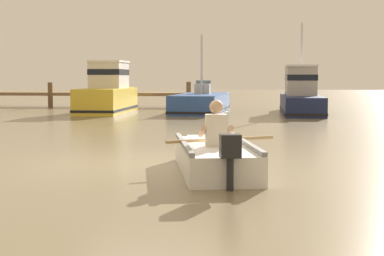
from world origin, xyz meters
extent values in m
plane|color=#7A6B4C|center=(0.00, 0.00, 0.00)|extent=(120.00, 120.00, 0.00)
cube|color=brown|center=(-8.63, 19.54, 0.66)|extent=(14.45, 1.50, 0.16)
cylinder|color=brown|center=(-8.63, 18.84, 0.62)|extent=(0.24, 0.24, 1.25)
cylinder|color=brown|center=(-5.22, 18.84, 0.58)|extent=(0.24, 0.24, 1.15)
cylinder|color=brown|center=(-1.81, 20.24, 0.64)|extent=(0.24, 0.24, 1.27)
cube|color=white|center=(1.23, -0.84, 0.22)|extent=(1.71, 3.26, 0.44)
cube|color=white|center=(0.87, 0.85, 0.22)|extent=(0.67, 0.52, 0.42)
cube|color=gray|center=(0.73, -0.95, 0.47)|extent=(0.70, 2.99, 0.08)
cube|color=gray|center=(1.73, -0.74, 0.47)|extent=(0.70, 2.99, 0.08)
cube|color=white|center=(1.25, -0.94, 0.40)|extent=(1.05, 0.48, 0.06)
cylinder|color=black|center=(1.57, -2.46, 0.27)|extent=(0.12, 0.12, 0.54)
cube|color=black|center=(1.57, -2.46, 0.62)|extent=(0.32, 0.29, 0.32)
cube|color=beige|center=(1.26, -0.99, 0.70)|extent=(0.38, 0.29, 0.52)
sphere|color=tan|center=(1.26, -0.99, 1.08)|extent=(0.22, 0.22, 0.22)
cylinder|color=tan|center=(1.03, -0.99, 0.68)|extent=(0.18, 0.43, 0.23)
cylinder|color=tan|center=(1.46, -0.90, 0.68)|extent=(0.18, 0.43, 0.23)
cylinder|color=tan|center=(1.30, -0.47, 0.50)|extent=(1.76, 1.05, 0.06)
cube|color=gold|center=(-4.66, 14.74, 0.53)|extent=(1.77, 4.89, 1.05)
cube|color=black|center=(-4.66, 14.74, 0.18)|extent=(1.81, 4.93, 0.10)
cube|color=silver|center=(-4.66, 15.18, 1.60)|extent=(1.36, 2.06, 1.10)
cube|color=black|center=(-4.66, 15.18, 1.74)|extent=(1.39, 2.09, 0.24)
cube|color=white|center=(-4.66, 15.18, 2.19)|extent=(1.43, 2.16, 0.08)
cube|color=#2D519E|center=(-0.69, 15.62, 0.40)|extent=(2.15, 6.01, 0.79)
cube|color=black|center=(-0.69, 15.62, 0.14)|extent=(2.19, 6.06, 0.10)
cube|color=beige|center=(-0.68, 16.07, 1.01)|extent=(0.68, 0.53, 0.44)
cube|color=slate|center=(-0.67, 16.33, 1.19)|extent=(0.66, 0.07, 0.36)
cylinder|color=silver|center=(-0.69, 15.77, 2.08)|extent=(0.10, 0.10, 2.57)
cube|color=#19234C|center=(3.56, 15.15, 0.38)|extent=(1.59, 6.11, 0.76)
cube|color=black|center=(3.56, 15.15, 0.13)|extent=(1.63, 6.15, 0.10)
cube|color=#B2ADA3|center=(3.56, 15.70, 1.36)|extent=(1.22, 2.57, 1.19)
cube|color=black|center=(3.56, 15.70, 1.51)|extent=(1.25, 2.60, 0.24)
cube|color=white|center=(3.56, 15.70, 1.99)|extent=(1.28, 2.70, 0.08)
cylinder|color=silver|center=(3.56, 15.30, 2.27)|extent=(0.10, 0.10, 3.02)
camera|label=1|loc=(2.01, -10.73, 1.57)|focal=57.12mm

